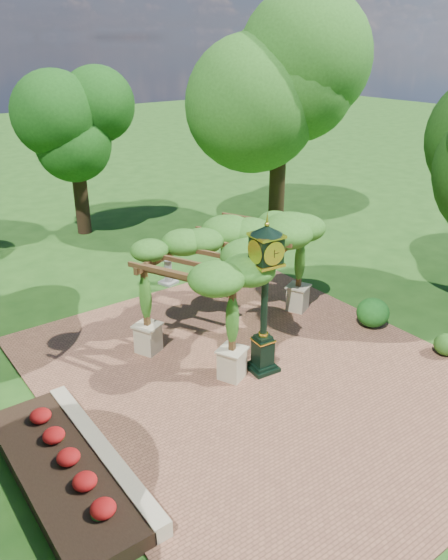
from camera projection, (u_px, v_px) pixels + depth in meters
ground at (284, 394)px, 13.48m from camera, size 120.00×120.00×0.00m
brick_plaza at (258, 375)px, 14.21m from camera, size 10.00×12.00×0.04m
border_wall at (102, 454)px, 11.27m from camera, size 0.35×5.00×0.40m
flower_bed at (60, 473)px, 10.79m from camera, size 1.50×5.00×0.36m
pedestal_clock at (265, 287)px, 13.45m from camera, size 0.88×0.88×4.08m
pergola at (229, 248)px, 15.38m from camera, size 5.97×5.00×3.22m
sundial at (168, 272)px, 19.38m from camera, size 0.66×0.66×0.98m
shrub_front at (446, 344)px, 15.01m from camera, size 0.88×0.88×0.60m
shrub_mid at (373, 313)px, 16.44m from camera, size 1.16×1.16×0.88m
shrub_back at (256, 267)px, 19.93m from camera, size 0.89×0.89×0.67m
tree_north at (73, 125)px, 22.76m from camera, size 3.33×3.33×6.92m
tree_east_far at (281, 79)px, 22.62m from camera, size 5.42×5.42×9.45m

